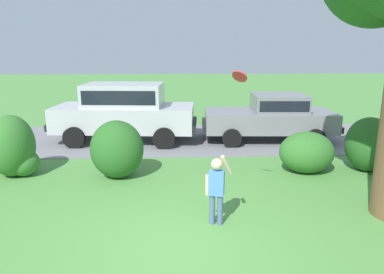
% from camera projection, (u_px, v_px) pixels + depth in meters
% --- Properties ---
extents(ground_plane, '(80.00, 80.00, 0.00)m').
position_uv_depth(ground_plane, '(177.00, 248.00, 5.64)').
color(ground_plane, '#518E42').
extents(driveway_strip, '(28.00, 4.40, 0.02)m').
position_uv_depth(driveway_strip, '(177.00, 139.00, 12.45)').
color(driveway_strip, slate).
rests_on(driveway_strip, ground).
extents(shrub_near_tree, '(1.17, 1.22, 1.50)m').
position_uv_depth(shrub_near_tree, '(13.00, 148.00, 8.73)').
color(shrub_near_tree, '#33702B').
rests_on(shrub_near_tree, ground).
extents(shrub_centre_left, '(1.26, 1.12, 1.39)m').
position_uv_depth(shrub_centre_left, '(117.00, 149.00, 8.61)').
color(shrub_centre_left, '#286023').
rests_on(shrub_centre_left, ground).
extents(shrub_centre, '(1.35, 1.16, 1.03)m').
position_uv_depth(shrub_centre, '(306.00, 153.00, 9.06)').
color(shrub_centre, '#33702B').
rests_on(shrub_centre, ground).
extents(shrub_centre_right, '(1.15, 1.18, 1.37)m').
position_uv_depth(shrub_centre_right, '(370.00, 147.00, 9.11)').
color(shrub_centre_right, '#286023').
rests_on(shrub_centre_right, ground).
extents(parked_sedan, '(4.48, 2.25, 1.56)m').
position_uv_depth(parked_sedan, '(271.00, 116.00, 12.09)').
color(parked_sedan, gray).
rests_on(parked_sedan, ground).
extents(parked_suv, '(4.82, 2.36, 1.92)m').
position_uv_depth(parked_suv, '(125.00, 109.00, 11.92)').
color(parked_suv, silver).
rests_on(parked_suv, ground).
extents(child_thrower, '(0.47, 0.23, 1.29)m').
position_uv_depth(child_thrower, '(217.00, 186.00, 6.26)').
color(child_thrower, '#4C608C').
rests_on(child_thrower, ground).
extents(frisbee, '(0.33, 0.25, 0.30)m').
position_uv_depth(frisbee, '(240.00, 76.00, 6.41)').
color(frisbee, red).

